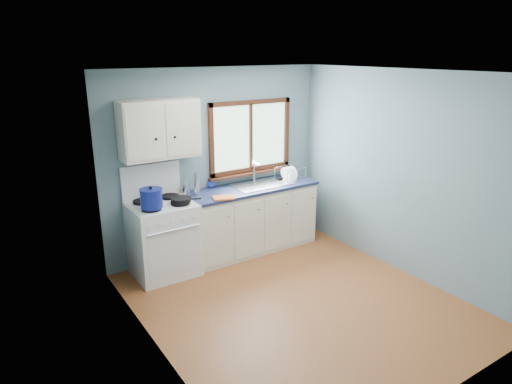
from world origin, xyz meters
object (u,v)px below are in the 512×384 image
gas_range (163,237)px  skillet (181,200)px  stockpot (151,198)px  utensil_crock (186,189)px  dish_rack (290,176)px  thermos (197,183)px  base_cabinets (251,222)px  sink (262,189)px

gas_range → skillet: (0.19, -0.16, 0.49)m
stockpot → utensil_crock: (0.59, 0.36, -0.08)m
utensil_crock → dish_rack: size_ratio=0.87×
thermos → dish_rack: 1.43m
gas_range → stockpot: 0.63m
stockpot → thermos: (0.71, 0.28, -0.00)m
thermos → utensil_crock: bearing=143.3°
base_cabinets → stockpot: (-1.49, -0.19, 0.67)m
gas_range → stockpot: bearing=-135.8°
gas_range → sink: (1.49, 0.02, 0.37)m
sink → skillet: size_ratio=2.17×
gas_range → utensil_crock: gas_range is taller
base_cabinets → gas_range: bearing=-179.2°
skillet → utensil_crock: utensil_crock is taller
gas_range → skillet: bearing=-39.7°
thermos → dish_rack: size_ratio=0.75×
skillet → thermos: thermos is taller
stockpot → gas_range: bearing=44.2°
dish_rack → stockpot: bearing=177.9°
sink → skillet: bearing=-172.1°
dish_rack → skillet: bearing=178.5°
gas_range → utensil_crock: bearing=24.4°
gas_range → base_cabinets: size_ratio=0.74×
stockpot → skillet: bearing=2.1°
gas_range → sink: gas_range is taller
utensil_crock → dish_rack: utensil_crock is taller
stockpot → utensil_crock: utensil_crock is taller
skillet → dish_rack: (1.76, 0.17, -0.01)m
gas_range → base_cabinets: gas_range is taller
gas_range → stockpot: (-0.18, -0.18, 0.58)m
gas_range → sink: 1.53m
thermos → dish_rack: (1.43, -0.09, -0.10)m
utensil_crock → thermos: 0.17m
sink → utensil_crock: size_ratio=2.39×
utensil_crock → base_cabinets: bearing=-10.7°
sink → skillet: (-1.29, -0.18, 0.13)m
base_cabinets → utensil_crock: utensil_crock is taller
base_cabinets → sink: sink is taller
skillet → utensil_crock: size_ratio=1.10×
stockpot → thermos: bearing=21.1°
gas_range → sink: size_ratio=1.62×
sink → dish_rack: sink is taller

